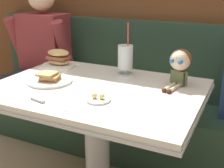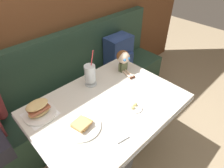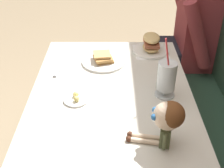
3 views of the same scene
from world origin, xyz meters
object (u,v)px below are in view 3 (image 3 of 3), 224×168
Objects in this scene: toast_plate at (103,61)px; butter_saucer at (76,99)px; milkshake_glass at (166,78)px; sandwich_plate at (151,45)px; diner_patron at (191,26)px; seated_doll at (167,118)px; butter_knife at (55,76)px.

butter_saucer is (0.37, -0.12, -0.01)m from toast_plate.
milkshake_glass reaches higher than sandwich_plate.
toast_plate is 0.39m from butter_saucer.
diner_patron is (-0.87, 0.32, -0.10)m from milkshake_glass.
seated_doll is 1.27m from diner_patron.
seated_doll is (0.80, -0.03, 0.08)m from sandwich_plate.
seated_doll is at bearing -16.95° from diner_patron.
milkshake_glass is 1.43× the size of sandwich_plate.
milkshake_glass reaches higher than seated_doll.
sandwich_plate is 0.97× the size of seated_doll.
milkshake_glass is 0.47m from sandwich_plate.
butter_saucer is 0.51× the size of butter_knife.
butter_knife is (0.15, -0.26, -0.01)m from toast_plate.
sandwich_plate reaches higher than toast_plate.
sandwich_plate is 0.62m from butter_knife.
toast_plate is at bearing 161.89° from butter_saucer.
diner_patron is at bearing 131.25° from toast_plate.
butter_saucer is (0.05, -0.43, -0.09)m from milkshake_glass.
sandwich_plate is 0.66m from butter_saucer.
seated_doll is at bearing -8.30° from milkshake_glass.
milkshake_glass is at bearing 2.42° from sandwich_plate.
diner_patron is (-0.70, 0.88, -0.00)m from butter_knife.
butter_knife is at bearing -59.13° from toast_plate.
milkshake_glass is 0.39× the size of diner_patron.
sandwich_plate is at bearing -39.69° from diner_patron.
butter_saucer is at bearing -127.12° from seated_doll.
seated_doll is at bearing 52.88° from butter_saucer.
milkshake_glass is 0.94m from diner_patron.
sandwich_plate is at bearing -177.58° from milkshake_glass.
seated_doll is (0.66, 0.26, 0.11)m from toast_plate.
seated_doll reaches higher than toast_plate.
milkshake_glass is 2.62× the size of butter_saucer.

